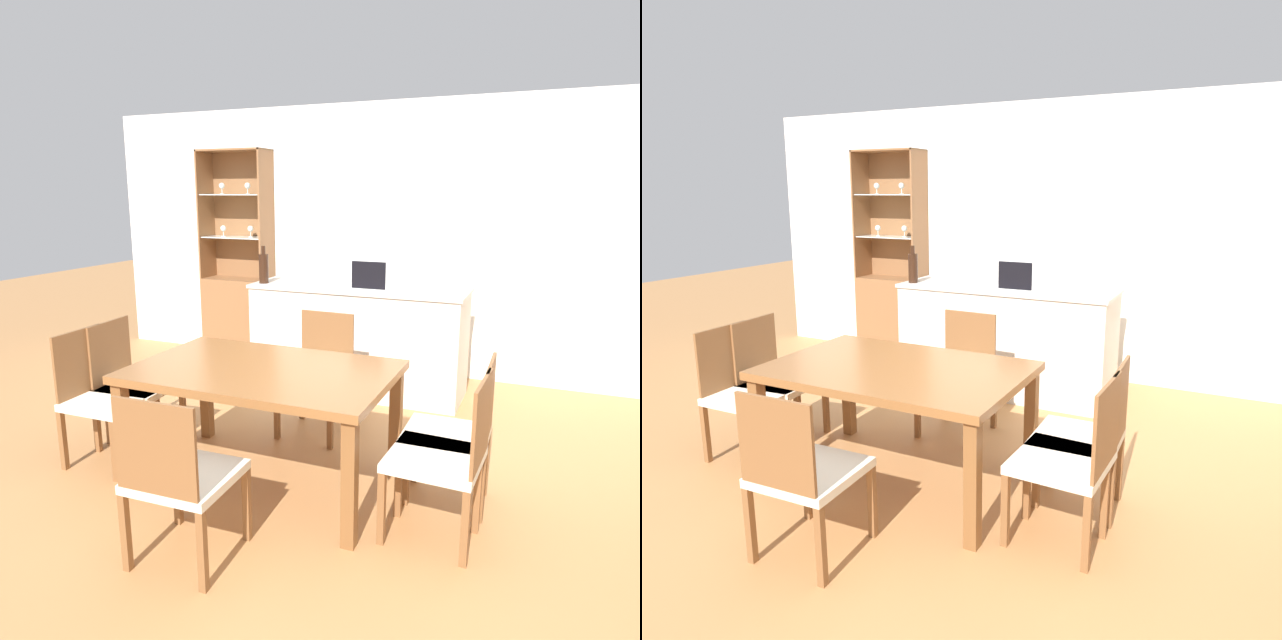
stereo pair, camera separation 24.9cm
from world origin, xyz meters
The scene contains 13 objects.
ground_plane centered at (0.00, 0.00, 0.00)m, with size 18.00×18.00×0.00m, color #B27A47.
wall_back centered at (0.00, 2.63, 1.27)m, with size 6.80×0.06×2.55m.
kitchen_counter centered at (-0.37, 1.90, 0.47)m, with size 1.86×0.63×0.94m.
display_cabinet centered at (-1.90, 2.45, 0.62)m, with size 0.73×0.32×2.15m.
dining_table centered at (-0.35, 0.11, 0.64)m, with size 1.51×0.97×0.73m.
dining_chair_head_near centered at (-0.35, -0.72, 0.44)m, with size 0.47×0.47×0.87m.
dining_chair_head_far centered at (-0.35, 0.94, 0.44)m, with size 0.46×0.46×0.87m.
dining_chair_side_left_near centered at (-1.45, -0.04, 0.44)m, with size 0.46×0.46×0.87m.
dining_chair_side_right_far centered at (0.75, 0.26, 0.44)m, with size 0.46×0.46×0.87m.
dining_chair_side_right_near centered at (0.75, -0.04, 0.44)m, with size 0.47×0.47×0.87m.
dining_chair_side_left_far centered at (-1.45, 0.25, 0.44)m, with size 0.48×0.48×0.87m.
microwave centered at (-0.16, 1.88, 1.07)m, with size 0.45×0.39×0.26m.
wine_bottle centered at (-1.21, 1.73, 1.08)m, with size 0.08×0.08×0.33m.
Camera 1 is at (1.19, -2.71, 1.74)m, focal length 32.00 mm.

